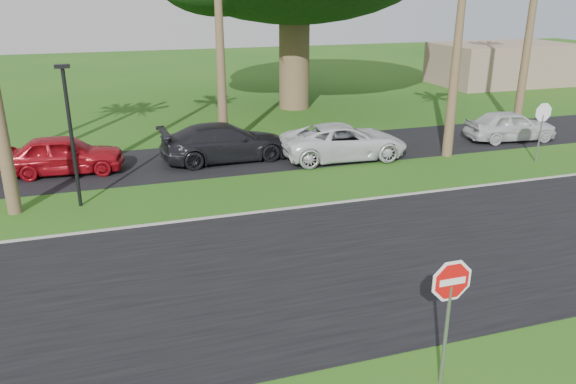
# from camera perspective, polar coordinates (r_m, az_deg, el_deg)

# --- Properties ---
(ground) EXTENTS (120.00, 120.00, 0.00)m
(ground) POSITION_cam_1_polar(r_m,az_deg,el_deg) (13.15, 6.23, -11.30)
(ground) COLOR #205515
(ground) RESTS_ON ground
(road) EXTENTS (120.00, 8.00, 0.02)m
(road) POSITION_cam_1_polar(r_m,az_deg,el_deg) (14.75, 3.08, -7.48)
(road) COLOR black
(road) RESTS_ON ground
(parking_strip) EXTENTS (120.00, 5.00, 0.02)m
(parking_strip) POSITION_cam_1_polar(r_m,az_deg,el_deg) (24.18, -5.79, 3.49)
(parking_strip) COLOR black
(parking_strip) RESTS_ON ground
(curb) EXTENTS (120.00, 0.12, 0.06)m
(curb) POSITION_cam_1_polar(r_m,az_deg,el_deg) (18.24, -1.43, -1.86)
(curb) COLOR gray
(curb) RESTS_ON ground
(stop_sign_near) EXTENTS (1.05, 0.07, 2.62)m
(stop_sign_near) POSITION_cam_1_polar(r_m,az_deg,el_deg) (10.24, 16.11, -10.27)
(stop_sign_near) COLOR gray
(stop_sign_near) RESTS_ON ground
(stop_sign_far) EXTENTS (1.05, 0.07, 2.62)m
(stop_sign_far) POSITION_cam_1_polar(r_m,az_deg,el_deg) (25.25, 24.42, 6.65)
(stop_sign_far) COLOR gray
(stop_sign_far) RESTS_ON ground
(streetlight_right) EXTENTS (0.45, 0.25, 4.64)m
(streetlight_right) POSITION_cam_1_polar(r_m,az_deg,el_deg) (19.21, -21.24, 6.10)
(streetlight_right) COLOR black
(streetlight_right) RESTS_ON ground
(building_far) EXTENTS (10.00, 6.00, 3.00)m
(building_far) POSITION_cam_1_polar(r_m,az_deg,el_deg) (46.55, 20.95, 12.07)
(building_far) COLOR gray
(building_far) RESTS_ON ground
(car_red) EXTENTS (4.58, 2.15, 1.52)m
(car_red) POSITION_cam_1_polar(r_m,az_deg,el_deg) (23.44, -21.78, 3.53)
(car_red) COLOR #9D0D16
(car_red) RESTS_ON ground
(car_dark) EXTENTS (5.49, 2.49, 1.56)m
(car_dark) POSITION_cam_1_polar(r_m,az_deg,el_deg) (23.62, -6.42, 5.01)
(car_dark) COLOR black
(car_dark) RESTS_ON ground
(car_minivan) EXTENTS (5.45, 2.74, 1.48)m
(car_minivan) POSITION_cam_1_polar(r_m,az_deg,el_deg) (23.86, 5.72, 5.09)
(car_minivan) COLOR silver
(car_minivan) RESTS_ON ground
(car_pickup) EXTENTS (4.39, 2.17, 1.44)m
(car_pickup) POSITION_cam_1_polar(r_m,az_deg,el_deg) (28.70, 21.66, 6.26)
(car_pickup) COLOR silver
(car_pickup) RESTS_ON ground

